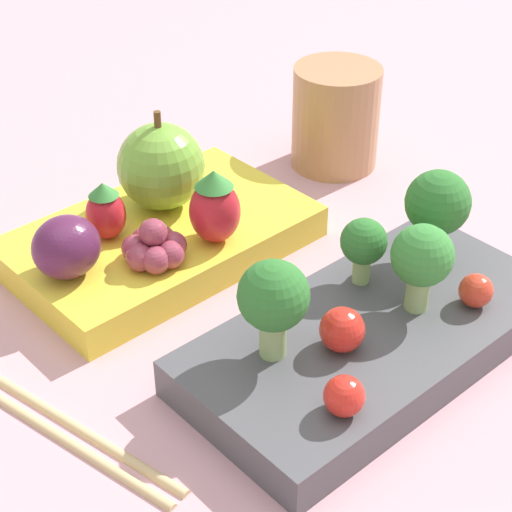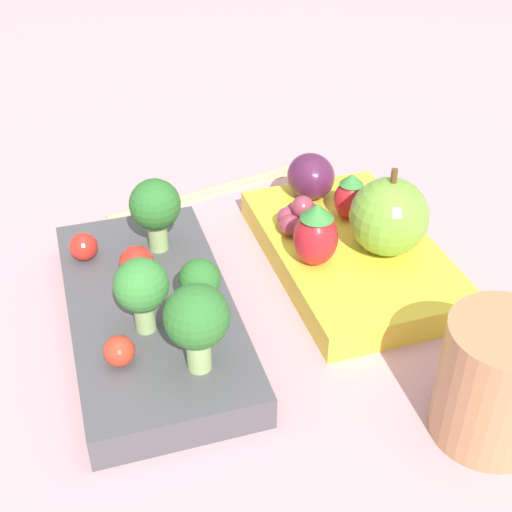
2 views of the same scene
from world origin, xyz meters
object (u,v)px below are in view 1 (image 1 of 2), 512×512
Objects in this scene: broccoli_floret_0 at (273,299)px; broccoli_floret_2 at (422,258)px; strawberry_0 at (105,211)px; grape_cluster at (154,247)px; broccoli_floret_1 at (364,244)px; broccoli_floret_3 at (437,206)px; bento_box_fruit at (157,241)px; chopsticks_pair at (31,407)px; strawberry_1 at (215,207)px; drinking_cup at (336,117)px; plum at (66,247)px; cherry_tomato_1 at (342,330)px; cherry_tomato_0 at (476,291)px; apple at (161,166)px; cherry_tomato_2 at (344,396)px; bento_box_savoury at (372,338)px.

broccoli_floret_0 reaches higher than broccoli_floret_2.
strawberry_0 is 0.04m from grape_cluster.
broccoli_floret_1 is 0.78× the size of broccoli_floret_2.
broccoli_floret_3 is at bearing 132.15° from grape_cluster.
bento_box_fruit reaches higher than chopsticks_pair.
drinking_cup reaches higher than strawberry_1.
plum is (0.03, -0.14, -0.02)m from broccoli_floret_0.
bento_box_fruit is 0.19m from drinking_cup.
broccoli_floret_3 is 0.11m from cherry_tomato_1.
broccoli_floret_1 is 0.04m from broccoli_floret_2.
broccoli_floret_2 is 1.32× the size of grape_cluster.
broccoli_floret_2 is 0.89× the size of broccoli_floret_3.
broccoli_floret_0 reaches higher than cherry_tomato_0.
strawberry_1 is at bearing 83.15° from apple.
apple is at bearing -78.91° from cherry_tomato_0.
plum is (0.11, -0.18, -0.02)m from broccoli_floret_2.
apple is (0.07, -0.18, -0.01)m from broccoli_floret_3.
cherry_tomato_1 is (0.02, 0.17, 0.03)m from bento_box_fruit.
drinking_cup is at bearing -137.61° from broccoli_floret_1.
apple is (-0.08, -0.22, 0.02)m from cherry_tomato_2.
broccoli_floret_2 reaches higher than strawberry_0.
grape_cluster is (0.04, -0.14, 0.02)m from bento_box_savoury.
broccoli_floret_0 is 0.13m from broccoli_floret_3.
apple is at bearing -84.75° from broccoli_floret_2.
apple is 0.87× the size of drinking_cup.
cherry_tomato_1 is 0.58× the size of plum.
grape_cluster is 0.13m from chopsticks_pair.
chopsticks_pair is at bearing -34.16° from bento_box_savoury.
cherry_tomato_1 is at bearing 5.48° from broccoli_floret_3.
strawberry_0 reaches higher than chopsticks_pair.
broccoli_floret_0 is 1.08× the size of broccoli_floret_2.
bento_box_savoury is 0.23m from drinking_cup.
cherry_tomato_0 is at bearing 112.13° from broccoli_floret_1.
broccoli_floret_3 is 0.18m from grape_cluster.
cherry_tomato_1 reaches higher than chopsticks_pair.
broccoli_floret_1 is 0.20× the size of chopsticks_pair.
apple is (-0.02, -0.02, 0.04)m from bento_box_fruit.
broccoli_floret_0 is 1.46× the size of strawberry_0.
cherry_tomato_1 reaches higher than cherry_tomato_2.
cherry_tomato_2 is 0.30m from drinking_cup.
drinking_cup reaches higher than broccoli_floret_1.
strawberry_1 is at bearing -90.94° from bento_box_savoury.
cherry_tomato_0 reaches higher than chopsticks_pair.
bento_box_savoury is 4.37× the size of broccoli_floret_2.
cherry_tomato_0 is at bearing 136.55° from broccoli_floret_2.
broccoli_floret_3 is at bearing 159.10° from broccoli_floret_1.
bento_box_savoury is 5.53× the size of plum.
cherry_tomato_1 is 0.12× the size of chopsticks_pair.
broccoli_floret_2 is 0.21m from strawberry_0.
bento_box_fruit is 3.42× the size of broccoli_floret_3.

